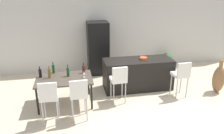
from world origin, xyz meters
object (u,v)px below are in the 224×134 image
fruit_bowl (143,58)px  wine_bottle_right (53,69)px  kitchen_island (138,74)px  bar_chair_left (119,79)px  bar_chair_middle (181,74)px  potted_plant (167,59)px  dining_chair_near (49,96)px  dining_table (64,80)px  floor_vase (219,79)px  refrigerator (98,48)px  wine_bottle_end (68,72)px  wine_bottle_near (84,69)px  wine_glass_left (84,73)px  dining_chair_far (79,93)px  wine_bottle_far (40,73)px  wine_bottle_middle (49,73)px

fruit_bowl → wine_bottle_right: bearing=-177.0°
kitchen_island → bar_chair_left: bar_chair_left is taller
bar_chair_middle → potted_plant: size_ratio=1.77×
wine_bottle_right → fruit_bowl: (2.60, 0.14, 0.09)m
dining_chair_near → bar_chair_left: bearing=20.4°
kitchen_island → dining_table: bearing=-165.3°
dining_chair_near → floor_vase: bearing=8.4°
refrigerator → fruit_bowl: bearing=-53.0°
wine_bottle_right → dining_table: bearing=-56.4°
wine_bottle_end → wine_bottle_near: size_ratio=1.11×
dining_chair_near → wine_glass_left: (0.84, 0.81, 0.17)m
dining_chair_far → potted_plant: dining_chair_far is taller
bar_chair_middle → bar_chair_left: bearing=-180.0°
dining_table → wine_bottle_right: bearing=123.6°
wine_bottle_near → potted_plant: 3.77m
dining_chair_near → refrigerator: 3.30m
wine_bottle_far → potted_plant: 4.82m
kitchen_island → dining_table: (-2.17, -0.57, 0.22)m
bar_chair_left → bar_chair_middle: bearing=0.0°
bar_chair_left → wine_bottle_far: size_ratio=3.57×
kitchen_island → wine_bottle_right: (-2.45, -0.15, 0.40)m
wine_glass_left → floor_vase: size_ratio=0.17×
bar_chair_left → potted_plant: bar_chair_left is taller
dining_table → wine_bottle_far: bearing=163.9°
fruit_bowl → refrigerator: bearing=127.0°
wine_bottle_middle → bar_chair_left: bearing=-9.7°
dining_chair_far → wine_bottle_right: 1.41m
wine_bottle_end → potted_plant: bearing=28.1°
dining_chair_near → dining_chair_far: (0.65, 0.00, 0.00)m
wine_bottle_right → refrigerator: refrigerator is taller
dining_chair_far → wine_bottle_right: (-0.60, 1.27, 0.16)m
wine_bottle_end → floor_vase: (4.30, -0.27, -0.45)m
wine_bottle_near → floor_vase: (3.88, -0.42, -0.44)m
bar_chair_middle → wine_glass_left: (-2.67, 0.16, 0.17)m
wine_bottle_far → floor_vase: 5.04m
dining_table → floor_vase: 4.42m
wine_bottle_end → floor_vase: 4.33m
dining_chair_near → dining_table: bearing=69.1°
floor_vase → dining_chair_near: bearing=-171.6°
wine_bottle_middle → dining_chair_far: bearing=-54.0°
wine_bottle_middle → dining_table: bearing=-14.5°
kitchen_island → floor_vase: 2.36m
dining_table → potted_plant: bearing=28.7°
dining_chair_far → potted_plant: bearing=40.2°
wine_bottle_middle → potted_plant: (4.16, 1.99, -0.53)m
wine_bottle_middle → wine_bottle_near: 0.91m
floor_vase → wine_bottle_right: bearing=173.0°
wine_bottle_far → bar_chair_left: bearing=-10.8°
fruit_bowl → potted_plant: (1.47, 1.52, -0.61)m
dining_chair_far → wine_bottle_end: wine_bottle_end is taller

